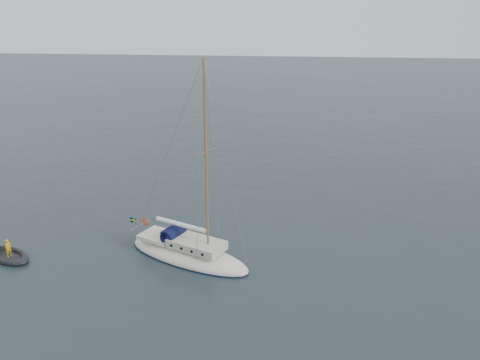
# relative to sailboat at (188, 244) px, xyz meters

# --- Properties ---
(ground) EXTENTS (300.00, 300.00, 0.00)m
(ground) POSITION_rel_sailboat_xyz_m (3.06, 2.41, -0.97)
(ground) COLOR black
(ground) RESTS_ON ground
(sailboat) EXTENTS (9.05, 2.71, 12.88)m
(sailboat) POSITION_rel_sailboat_xyz_m (0.00, 0.00, 0.00)
(sailboat) COLOR silver
(sailboat) RESTS_ON ground
(dinghy) EXTENTS (3.15, 1.42, 0.45)m
(dinghy) POSITION_rel_sailboat_xyz_m (-1.88, 2.69, -0.78)
(dinghy) COLOR #494A4E
(dinghy) RESTS_ON ground
(rib) EXTENTS (3.53, 1.60, 1.37)m
(rib) POSITION_rel_sailboat_xyz_m (-11.20, -1.57, -0.76)
(rib) COLOR black
(rib) RESTS_ON ground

